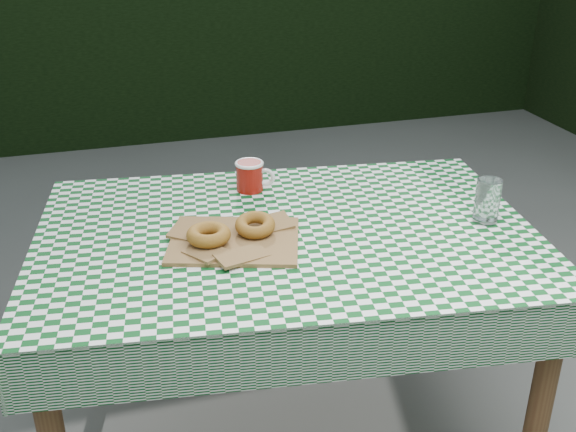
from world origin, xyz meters
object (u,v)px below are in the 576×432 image
object	(u,v)px
table	(287,348)
drinking_glass	(487,201)
paper_bag	(234,239)
coffee_mug	(250,176)

from	to	relation	value
table	drinking_glass	size ratio (longest dim) A/B	10.65
paper_bag	coffee_mug	xyz separation A→B (m)	(0.12, 0.32, 0.04)
table	coffee_mug	distance (m)	0.52
table	paper_bag	size ratio (longest dim) A/B	3.98
table	drinking_glass	distance (m)	0.70
paper_bag	drinking_glass	xyz separation A→B (m)	(0.68, -0.07, 0.05)
coffee_mug	drinking_glass	xyz separation A→B (m)	(0.57, -0.39, 0.02)
table	paper_bag	world-z (taller)	paper_bag
paper_bag	drinking_glass	size ratio (longest dim) A/B	2.68
coffee_mug	table	bearing A→B (deg)	-58.47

